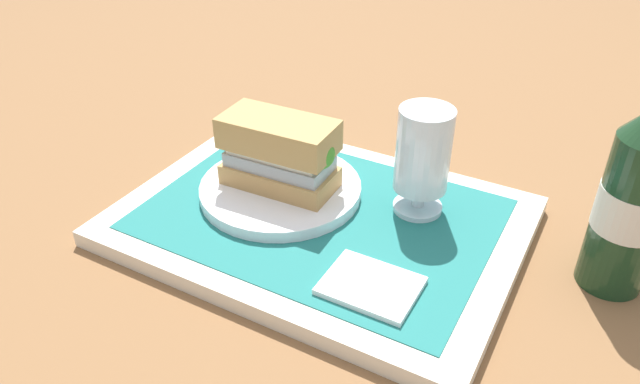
{
  "coord_description": "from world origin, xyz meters",
  "views": [
    {
      "loc": [
        0.27,
        -0.49,
        0.42
      ],
      "look_at": [
        0.0,
        0.0,
        0.05
      ],
      "focal_mm": 33.95,
      "sensor_mm": 36.0,
      "label": 1
    }
  ],
  "objects_px": {
    "plate": "(281,189)",
    "beer_bottle": "(635,196)",
    "sandwich": "(282,153)",
    "beer_glass": "(423,157)"
  },
  "relations": [
    {
      "from": "plate",
      "to": "beer_bottle",
      "type": "relative_size",
      "value": 0.71
    },
    {
      "from": "sandwich",
      "to": "beer_bottle",
      "type": "height_order",
      "value": "beer_bottle"
    },
    {
      "from": "plate",
      "to": "beer_glass",
      "type": "distance_m",
      "value": 0.17
    },
    {
      "from": "sandwich",
      "to": "beer_bottle",
      "type": "relative_size",
      "value": 0.51
    },
    {
      "from": "plate",
      "to": "sandwich",
      "type": "distance_m",
      "value": 0.05
    },
    {
      "from": "beer_glass",
      "to": "beer_bottle",
      "type": "height_order",
      "value": "beer_bottle"
    },
    {
      "from": "plate",
      "to": "beer_bottle",
      "type": "distance_m",
      "value": 0.37
    },
    {
      "from": "beer_bottle",
      "to": "plate",
      "type": "bearing_deg",
      "value": -171.74
    },
    {
      "from": "plate",
      "to": "sandwich",
      "type": "bearing_deg",
      "value": 2.11
    },
    {
      "from": "plate",
      "to": "sandwich",
      "type": "xyz_separation_m",
      "value": [
        0.0,
        0.0,
        0.05
      ]
    }
  ]
}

